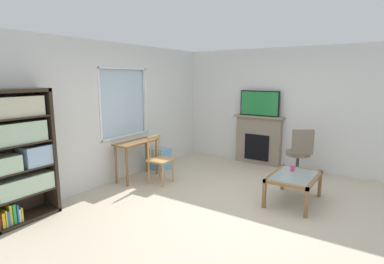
% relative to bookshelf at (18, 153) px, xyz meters
% --- Properties ---
extents(ground, '(6.16, 5.98, 0.02)m').
position_rel_bookshelf_xyz_m(ground, '(2.07, -2.25, -0.98)').
color(ground, beige).
extents(wall_back_with_window, '(5.16, 0.15, 2.63)m').
position_rel_bookshelf_xyz_m(wall_back_with_window, '(2.06, 0.24, 0.32)').
color(wall_back_with_window, silver).
rests_on(wall_back_with_window, ground).
extents(wall_right, '(0.12, 5.18, 2.63)m').
position_rel_bookshelf_xyz_m(wall_right, '(4.71, -2.25, 0.34)').
color(wall_right, silver).
rests_on(wall_right, ground).
extents(bookshelf, '(0.90, 0.38, 1.84)m').
position_rel_bookshelf_xyz_m(bookshelf, '(0.00, 0.00, 0.00)').
color(bookshelf, '#2D2319').
rests_on(bookshelf, ground).
extents(desk_under_window, '(0.95, 0.39, 0.76)m').
position_rel_bookshelf_xyz_m(desk_under_window, '(2.19, -0.11, -0.36)').
color(desk_under_window, brown).
rests_on(desk_under_window, ground).
extents(wooden_chair, '(0.44, 0.42, 0.90)m').
position_rel_bookshelf_xyz_m(wooden_chair, '(2.25, -0.62, -0.51)').
color(wooden_chair, tan).
rests_on(wooden_chair, ground).
extents(plastic_drawer_unit, '(0.35, 0.40, 0.46)m').
position_rel_bookshelf_xyz_m(plastic_drawer_unit, '(2.93, -0.06, -0.74)').
color(plastic_drawer_unit, '#72ADDB').
rests_on(plastic_drawer_unit, ground).
extents(fireplace, '(0.26, 1.15, 1.12)m').
position_rel_bookshelf_xyz_m(fireplace, '(4.55, -1.68, -0.41)').
color(fireplace, gray).
rests_on(fireplace, ground).
extents(tv, '(0.06, 0.91, 0.57)m').
position_rel_bookshelf_xyz_m(tv, '(4.53, -1.68, 0.43)').
color(tv, black).
rests_on(tv, fireplace).
extents(office_chair, '(0.61, 0.57, 1.00)m').
position_rel_bookshelf_xyz_m(office_chair, '(4.03, -2.76, -0.42)').
color(office_chair, '#7A6B5B').
rests_on(office_chair, ground).
extents(coffee_table, '(0.98, 0.68, 0.45)m').
position_rel_bookshelf_xyz_m(coffee_table, '(2.72, -3.00, -0.58)').
color(coffee_table, '#8C9E99').
rests_on(coffee_table, ground).
extents(sippy_cup, '(0.07, 0.07, 0.09)m').
position_rel_bookshelf_xyz_m(sippy_cup, '(2.93, -2.92, -0.47)').
color(sippy_cup, '#DB3D84').
rests_on(sippy_cup, coffee_table).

